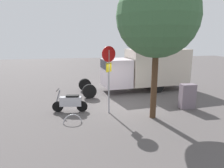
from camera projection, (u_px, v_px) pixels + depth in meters
The scene contains 7 objects.
ground_plane at pixel (126, 106), 10.94m from camera, with size 60.00×60.00×0.00m, color #524C4C.
box_truck_near at pixel (146, 68), 14.12m from camera, with size 8.03×2.79×2.99m.
motorcycle at pixel (70, 102), 9.97m from camera, with size 1.80×0.62×1.20m.
stop_sign at pixel (109, 69), 9.42m from camera, with size 0.71×0.33×3.37m.
street_tree at pixel (158, 17), 8.30m from camera, with size 3.58×3.58×6.44m.
utility_cabinet at pixel (187, 96), 10.46m from camera, with size 0.79×0.45×1.34m, color slate.
bike_rack_hoop at pixel (73, 123), 8.70m from camera, with size 0.85×0.85×0.05m, color #B7B7BC.
Camera 1 is at (2.88, 10.01, 3.66)m, focal length 31.03 mm.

